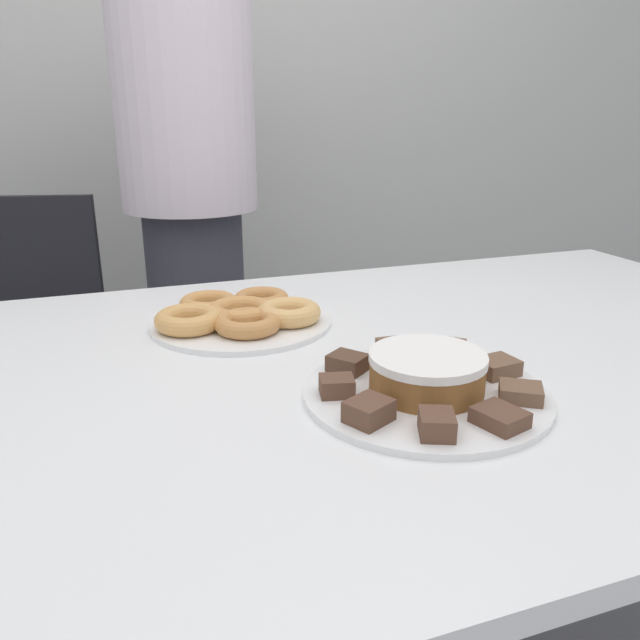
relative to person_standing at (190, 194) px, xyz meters
The scene contains 22 objects.
wall_back 0.77m from the person_standing, 84.14° to the left, with size 8.00×0.05×2.60m.
table 1.02m from the person_standing, 86.27° to the right, with size 1.98×1.07×0.72m.
person_standing is the anchor object (origin of this frame).
office_chair_left 0.68m from the person_standing, behind, with size 0.53×0.53×0.87m.
plate_cake 1.18m from the person_standing, 83.06° to the right, with size 0.34×0.34×0.01m.
plate_donuts 0.79m from the person_standing, 92.25° to the right, with size 0.33×0.33×0.01m.
frosted_cake 1.18m from the person_standing, 83.06° to the right, with size 0.16×0.16×0.05m.
lamington_0 1.14m from the person_standing, 88.96° to the right, with size 0.05×0.05×0.03m.
lamington_1 1.23m from the person_standing, 88.56° to the right, with size 0.07×0.07×0.03m.
lamington_2 1.29m from the person_standing, 85.85° to the right, with size 0.06×0.06×0.03m.
lamington_3 1.30m from the person_standing, 82.12° to the right, with size 0.06×0.07×0.02m.
lamington_4 1.26m from the person_standing, 78.72° to the right, with size 0.07×0.07×0.02m.
lamington_5 1.19m from the person_standing, 77.00° to the right, with size 0.06×0.05×0.02m.
lamington_6 1.10m from the person_standing, 78.06° to the right, with size 0.08×0.08×0.03m.
lamington_7 1.06m from the person_standing, 81.86° to the right, with size 0.04×0.05×0.03m.
lamington_8 1.07m from the person_standing, 86.39° to the right, with size 0.07×0.07×0.02m.
donut_0 0.78m from the person_standing, 92.25° to the right, with size 0.12×0.12×0.03m.
donut_1 0.72m from the person_standing, 87.93° to the right, with size 0.11×0.11×0.03m.
donut_2 0.72m from the person_standing, 96.29° to the right, with size 0.11×0.11×0.03m.
donut_3 0.82m from the person_standing, 99.15° to the right, with size 0.12×0.12×0.03m.
donut_4 0.86m from the person_standing, 92.31° to the right, with size 0.12×0.12×0.03m.
donut_5 0.83m from the person_standing, 86.48° to the right, with size 0.12×0.12×0.03m.
Camera 1 is at (-0.32, -0.85, 1.10)m, focal length 35.00 mm.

